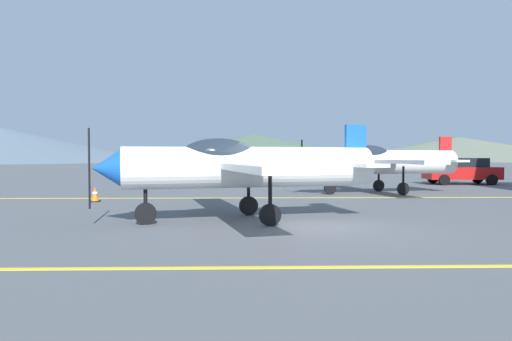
{
  "coord_description": "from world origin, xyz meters",
  "views": [
    {
      "loc": [
        -1.26,
        -12.22,
        1.82
      ],
      "look_at": [
        -0.8,
        6.0,
        1.2
      ],
      "focal_mm": 32.62,
      "sensor_mm": 36.0,
      "label": 1
    }
  ],
  "objects": [
    {
      "name": "hill_centerleft",
      "position": [
        2.53,
        159.67,
        4.71
      ],
      "size": [
        89.4,
        89.4,
        9.42
      ],
      "primitive_type": "cone",
      "color": "#4C6651",
      "rests_on": "ground_plane"
    },
    {
      "name": "traffic_cone_front",
      "position": [
        -7.04,
        5.84,
        0.29
      ],
      "size": [
        0.36,
        0.36,
        0.59
      ],
      "color": "black",
      "rests_on": "ground_plane"
    },
    {
      "name": "ground_plane",
      "position": [
        0.0,
        0.0,
        0.0
      ],
      "size": [
        400.0,
        400.0,
        0.0
      ],
      "primitive_type": "plane",
      "color": "#54565B"
    },
    {
      "name": "apron_line_near",
      "position": [
        0.0,
        -4.81,
        0.01
      ],
      "size": [
        80.0,
        0.16,
        0.01
      ],
      "primitive_type": "cube",
      "color": "yellow",
      "rests_on": "ground_plane"
    },
    {
      "name": "apron_line_far",
      "position": [
        0.0,
        7.26,
        0.01
      ],
      "size": [
        80.0,
        0.16,
        0.01
      ],
      "primitive_type": "cube",
      "color": "yellow",
      "rests_on": "ground_plane"
    },
    {
      "name": "airplane_near",
      "position": [
        -1.36,
        0.51,
        1.52
      ],
      "size": [
        7.89,
        8.97,
        2.7
      ],
      "color": "white",
      "rests_on": "ground_plane"
    },
    {
      "name": "hill_centerright",
      "position": [
        66.77,
        133.44,
        3.71
      ],
      "size": [
        80.31,
        80.31,
        7.42
      ],
      "primitive_type": "cone",
      "color": "slate",
      "rests_on": "ground_plane"
    },
    {
      "name": "car_sedan",
      "position": [
        12.14,
        15.97,
        0.84
      ],
      "size": [
        4.35,
        2.13,
        1.62
      ],
      "color": "red",
      "rests_on": "ground_plane"
    },
    {
      "name": "airplane_mid",
      "position": [
        5.16,
        9.45,
        1.52
      ],
      "size": [
        7.89,
        8.99,
        2.7
      ],
      "color": "white",
      "rests_on": "ground_plane"
    }
  ]
}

